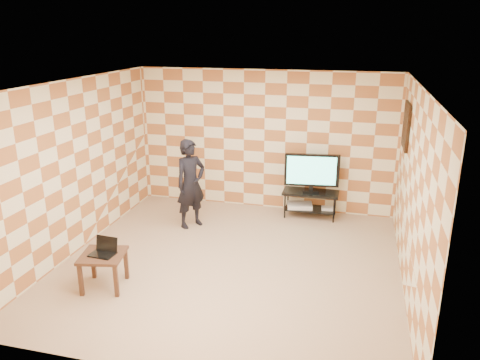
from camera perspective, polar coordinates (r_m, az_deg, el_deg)
name	(u,v)px	position (r m, az deg, el deg)	size (l,w,h in m)	color
floor	(230,263)	(7.25, -1.19, -10.12)	(5.00, 5.00, 0.00)	tan
wall_back	(264,141)	(9.06, 2.98, 4.80)	(5.00, 0.02, 2.70)	beige
wall_front	(159,258)	(4.54, -9.86, -9.34)	(5.00, 0.02, 2.70)	beige
wall_left	(76,167)	(7.75, -19.39, 1.49)	(0.02, 5.00, 2.70)	beige
wall_right	(413,194)	(6.54, 20.36, -1.58)	(0.02, 5.00, 2.70)	beige
ceiling	(229,84)	(6.43, -1.35, 11.62)	(5.00, 5.00, 0.02)	white
wall_art	(406,126)	(7.88, 19.61, 6.24)	(0.04, 0.72, 0.72)	black
tv_stand	(310,198)	(8.91, 8.58, -2.24)	(1.03, 0.46, 0.50)	black
tv	(312,171)	(8.73, 8.74, 1.07)	(1.01, 0.22, 0.73)	black
dvd_player	(300,205)	(8.97, 7.29, -3.09)	(0.46, 0.33, 0.08)	silver
game_console	(327,208)	(8.94, 10.61, -3.42)	(0.22, 0.16, 0.05)	silver
side_table	(103,260)	(6.72, -16.36, -9.33)	(0.67, 0.67, 0.50)	#392516
laptop	(104,250)	(6.67, -16.23, -8.21)	(0.35, 0.29, 0.22)	black
person	(191,184)	(8.31, -6.03, -0.45)	(0.58, 0.38, 1.60)	black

